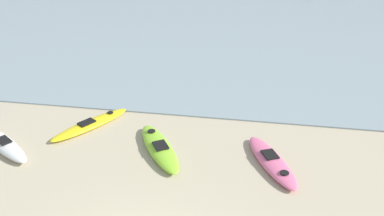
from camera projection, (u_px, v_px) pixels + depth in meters
name	position (u px, v px, depth m)	size (l,w,h in m)	color
kayak_on_sand_0	(272.00, 161.00, 11.72)	(1.94, 3.03, 0.32)	#E5668C
kayak_on_sand_1	(3.00, 143.00, 12.57)	(3.05, 2.30, 0.39)	white
kayak_on_sand_2	(91.00, 124.00, 13.86)	(2.30, 3.14, 0.30)	yellow
kayak_on_sand_4	(159.00, 147.00, 12.38)	(2.30, 3.07, 0.36)	#8CCC2D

